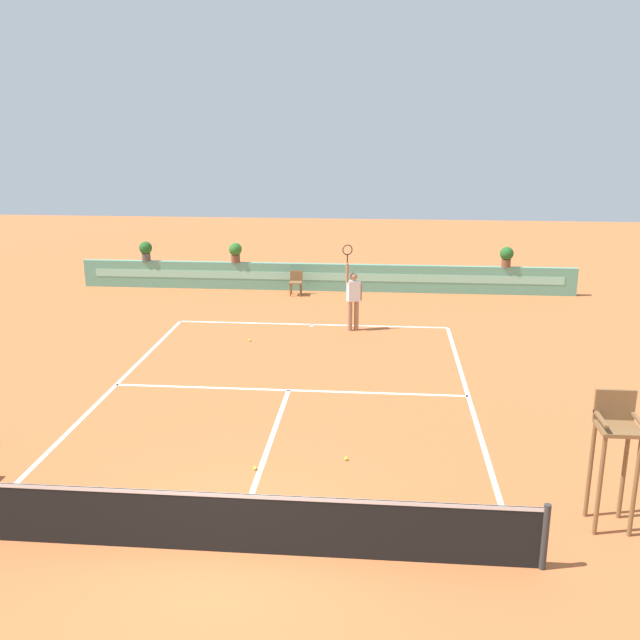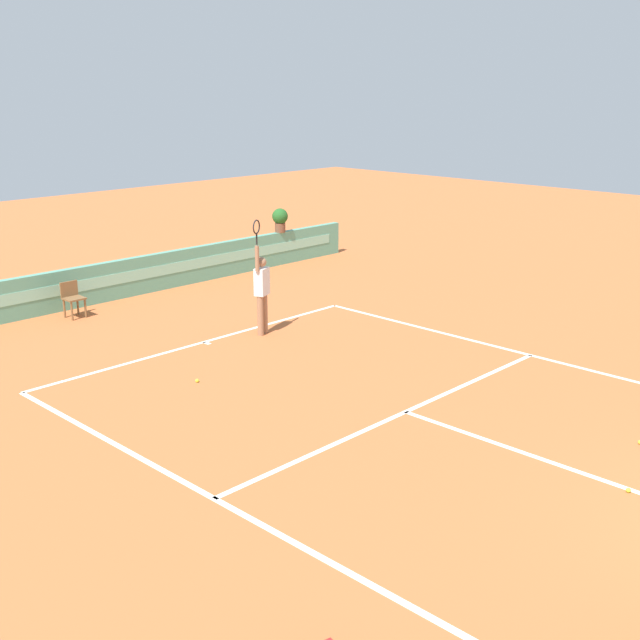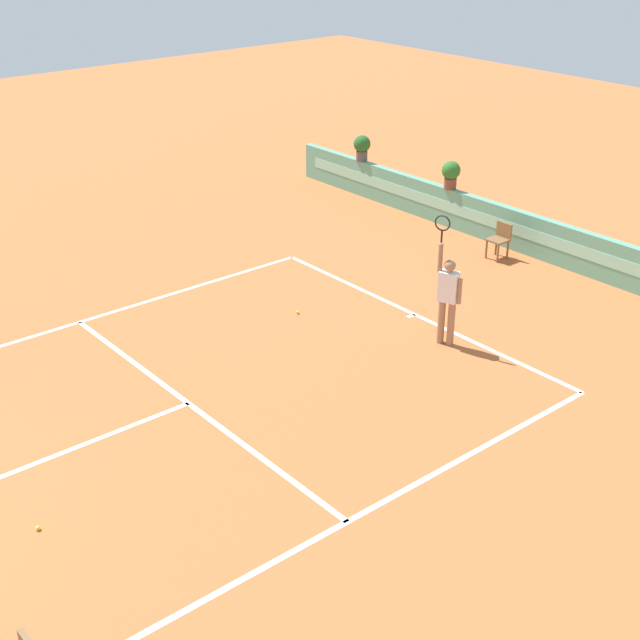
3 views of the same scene
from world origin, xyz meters
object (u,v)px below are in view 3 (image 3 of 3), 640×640
tennis_ball_near_baseline (38,528)px  tennis_ball_by_sideline (298,312)px  tennis_player (448,294)px  ball_kid_chair (500,239)px  potted_plant_far_left (362,146)px  potted_plant_left (451,173)px

tennis_ball_near_baseline → tennis_ball_by_sideline: size_ratio=1.00×
tennis_player → tennis_ball_near_baseline: (0.24, -8.40, -1.02)m
ball_kid_chair → potted_plant_far_left: 5.80m
potted_plant_left → tennis_player: bearing=-47.7°
ball_kid_chair → tennis_ball_near_baseline: 12.88m
ball_kid_chair → tennis_player: 4.82m
ball_kid_chair → potted_plant_left: bearing=162.4°
ball_kid_chair → tennis_ball_by_sideline: ball_kid_chair is taller
potted_plant_left → potted_plant_far_left: size_ratio=1.00×
potted_plant_far_left → tennis_ball_by_sideline: bearing=-51.5°
tennis_ball_by_sideline → potted_plant_far_left: (-5.03, 6.34, 1.38)m
ball_kid_chair → tennis_player: size_ratio=0.33×
tennis_ball_near_baseline → tennis_ball_by_sideline: same height
tennis_player → potted_plant_left: tennis_player is taller
potted_plant_far_left → tennis_ball_near_baseline: bearing=-58.7°
tennis_ball_near_baseline → ball_kid_chair: bearing=101.0°
tennis_ball_near_baseline → potted_plant_far_left: bearing=121.3°
tennis_ball_near_baseline → tennis_ball_by_sideline: (-3.10, 7.03, 0.00)m
tennis_player → potted_plant_far_left: (-7.89, 4.97, 0.36)m
tennis_ball_by_sideline → potted_plant_far_left: 8.21m
tennis_ball_near_baseline → potted_plant_far_left: potted_plant_far_left is taller
tennis_ball_by_sideline → ball_kid_chair: bearing=83.4°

